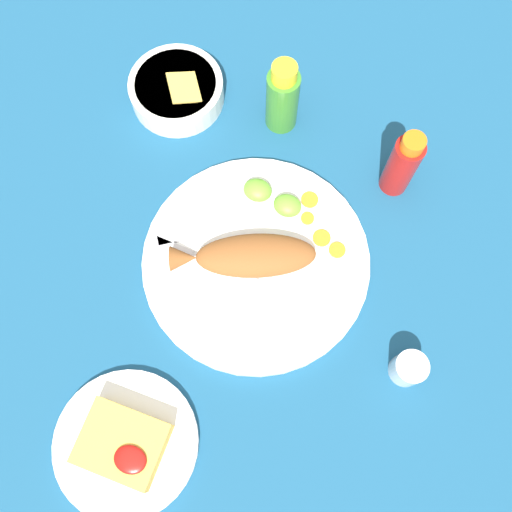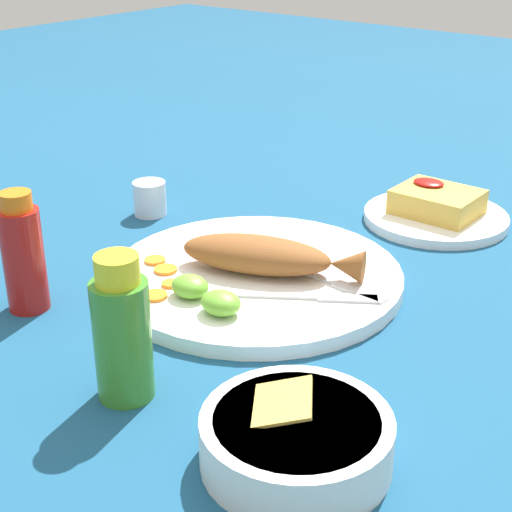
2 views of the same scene
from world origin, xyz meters
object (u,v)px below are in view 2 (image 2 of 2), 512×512
Objects in this scene: hot_sauce_bottle_green at (122,333)px; guacamole_bowl at (296,437)px; fork_near at (329,281)px; main_plate at (256,277)px; hot_sauce_bottle_red at (23,255)px; salt_cup at (150,200)px; side_plate_fries at (436,217)px; fried_fish at (265,255)px; fork_far at (309,297)px.

hot_sauce_bottle_green is 0.19m from guacamole_bowl.
guacamole_bowl is at bearing -173.73° from hot_sauce_bottle_green.
fork_near is 0.30m from hot_sauce_bottle_green.
hot_sauce_bottle_red reaches higher than main_plate.
hot_sauce_bottle_green reaches higher than salt_cup.
guacamole_bowl is (-0.16, 0.57, 0.02)m from side_plate_fries.
fried_fish is 0.09m from fork_far.
fried_fish is at bearing -157.56° from main_plate.
hot_sauce_bottle_green is at bearing 6.27° from guacamole_bowl.
hot_sauce_bottle_green reaches higher than fried_fish.
fork_far is at bearing 164.36° from salt_cup.
fork_far is at bearing 141.85° from fried_fish.
fried_fish is 0.09m from fork_near.
hot_sauce_bottle_red is 2.79× the size of salt_cup.
salt_cup is at bearing 34.52° from side_plate_fries.
main_plate is at bearing 0.00° from fried_fish.
fork_far reaches higher than main_plate.
fork_far is at bearing -81.96° from fork_near.
fried_fish is 1.56× the size of hot_sauce_bottle_green.
salt_cup is at bearing -47.17° from hot_sauce_bottle_green.
fried_fish is 0.34m from guacamole_bowl.
hot_sauce_bottle_green is 2.87× the size of salt_cup.
hot_sauce_bottle_green is (0.04, 0.30, 0.05)m from fork_near.
fork_far is 0.75× the size of side_plate_fries.
hot_sauce_bottle_red is 0.23m from hot_sauce_bottle_green.
hot_sauce_bottle_red is at bearing -134.10° from fork_near.
fork_near is at bearing -161.56° from main_plate.
hot_sauce_bottle_red is (0.26, 0.25, 0.05)m from fork_near.
side_plate_fries is at bearing -103.98° from main_plate.
salt_cup is 0.61m from guacamole_bowl.
salt_cup is (0.27, -0.08, 0.01)m from main_plate.
fork_far is 0.35m from side_plate_fries.
fork_far is 0.33m from hot_sauce_bottle_red.
fried_fish is at bearing 77.57° from side_plate_fries.
guacamole_bowl is at bearing 134.27° from main_plate.
hot_sauce_bottle_green is at bearing 132.83° from salt_cup.
fried_fish is 0.33m from side_plate_fries.
fried_fish is at bearing 130.01° from fork_far.
hot_sauce_bottle_red reaches higher than side_plate_fries.
fork_near is 0.05m from fork_far.
guacamole_bowl is (-0.15, 0.23, 0.01)m from fork_far.
salt_cup reaches higher than fork_far.
guacamole_bowl is at bearing 105.43° from side_plate_fries.
fork_near is 1.12× the size of guacamole_bowl.
fork_far is (-0.00, 0.05, 0.00)m from fork_near.
fried_fish is 0.29m from hot_sauce_bottle_red.
side_plate_fries is at bearing -114.80° from hot_sauce_bottle_red.
side_plate_fries is (0.01, -0.30, -0.01)m from fork_near.
fork_near is at bearing 175.47° from fried_fish.
hot_sauce_bottle_red is (0.26, 0.20, 0.05)m from fork_far.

